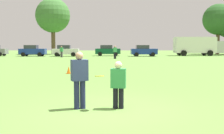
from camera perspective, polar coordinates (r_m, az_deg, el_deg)
name	(u,v)px	position (r m, az deg, el deg)	size (l,w,h in m)	color
ground_plane	(107,110)	(7.89, -0.99, -9.03)	(163.73, 163.73, 0.00)	#608C3D
player_thrower	(80,77)	(7.96, -6.75, -2.07)	(0.53, 0.42, 1.67)	#1E234C
player_defender	(119,82)	(7.96, 1.40, -3.25)	(0.46, 0.31, 1.39)	black
frisbee	(100,76)	(7.79, -2.58, -1.90)	(0.27, 0.27, 0.06)	yellow
traffic_cone	(69,70)	(17.88, -8.99, -0.64)	(0.32, 0.32, 0.48)	#D8590C
parked_car_center	(33,51)	(46.35, -16.24, 3.32)	(4.25, 2.30, 1.82)	navy
parked_car_mid_right	(66,51)	(44.87, -9.67, 3.40)	(4.25, 2.30, 1.82)	silver
parked_car_near_right	(108,50)	(46.06, -0.90, 3.50)	(4.25, 2.30, 1.82)	#0C4C2D
parked_car_far_right	(144,51)	(44.59, 6.69, 3.43)	(4.25, 2.30, 1.82)	navy
box_truck	(198,45)	(48.99, 17.65, 4.32)	(8.56, 3.16, 3.18)	white
bystander_sideline_watcher	(62,51)	(41.23, -10.45, 3.32)	(0.52, 0.39, 1.68)	#4C4C51
bystander_far_jogger	(115,51)	(36.27, 0.70, 3.27)	(0.55, 0.47, 1.73)	black
tree_center_elm	(53,16)	(55.88, -12.21, 10.45)	(6.79, 6.79, 11.03)	brown
tree_east_birch	(219,20)	(58.45, 21.44, 9.22)	(6.10, 6.10, 9.92)	brown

